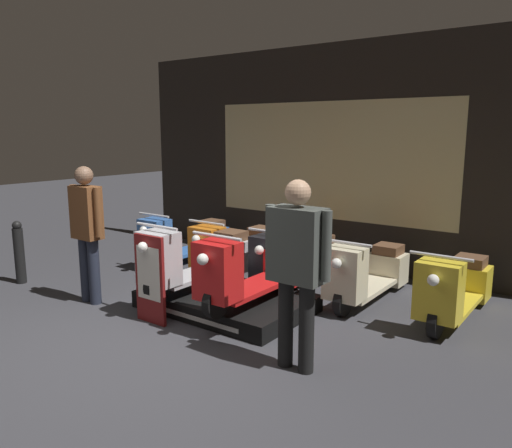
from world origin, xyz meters
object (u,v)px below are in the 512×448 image
Objects in this scene: scooter_backrow_1 at (236,250)px; street_bollard at (19,252)px; scooter_backrow_0 at (185,241)px; person_left_browsing at (87,226)px; scooter_backrow_3 at (368,273)px; scooter_display_left at (198,259)px; scooter_display_right at (255,271)px; person_right_browsing at (297,260)px; scooter_backrow_2 at (296,260)px; scooter_backrow_4 at (455,289)px; price_sign_board at (150,279)px.

scooter_backrow_1 is 2.02× the size of street_bollard.
scooter_backrow_1 is (0.99, 0.00, 0.00)m from scooter_backrow_0.
scooter_backrow_0 is 0.99m from scooter_backrow_1.
street_bollard is (-1.99, -2.06, 0.08)m from scooter_backrow_1.
scooter_backrow_3 is at bearing 37.42° from person_left_browsing.
scooter_display_left is 2.55m from street_bollard.
scooter_display_right is 1.30m from person_right_browsing.
scooter_backrow_3 is 1.06× the size of person_left_browsing.
person_right_browsing reaches higher than scooter_backrow_2.
street_bollard is at bearing -133.92° from scooter_backrow_1.
scooter_backrow_4 is (2.97, 0.00, 0.00)m from scooter_backrow_1.
scooter_display_left reaches higher than street_bollard.
scooter_backrow_0 is 3.96m from scooter_backrow_4.
scooter_display_left is 1.00× the size of scooter_backrow_0.
scooter_display_left is 2.84m from scooter_backrow_4.
scooter_backrow_1 is 2.86m from street_bollard.
scooter_backrow_0 is 2.97m from scooter_backrow_3.
scooter_display_right is 1.27m from scooter_backrow_2.
scooter_backrow_0 is 1.00× the size of scooter_backrow_4.
scooter_display_left is 1.99m from person_right_browsing.
scooter_backrow_4 is (3.96, 0.00, 0.00)m from scooter_backrow_0.
scooter_backrow_3 is 3.30m from person_left_browsing.
street_bollard reaches higher than scooter_backrow_3.
scooter_display_right is (0.82, 0.00, 0.00)m from scooter_display_left.
scooter_backrow_2 is at bearing 74.88° from price_sign_board.
scooter_backrow_0 and scooter_backrow_1 have the same top height.
price_sign_board reaches higher than scooter_backrow_2.
scooter_backrow_1 is 1.80× the size of price_sign_board.
street_bollard is (-4.20, -0.09, -0.54)m from person_right_browsing.
scooter_display_left is 2.02× the size of street_bollard.
scooter_backrow_1 and scooter_backrow_3 have the same top height.
scooter_display_left is 1.06× the size of person_left_browsing.
scooter_display_right is at bearing 22.06° from person_left_browsing.
person_right_browsing is at bearing -58.22° from scooter_backrow_2.
person_right_browsing is (1.80, -0.74, 0.43)m from scooter_display_left.
person_left_browsing reaches higher than street_bollard.
person_right_browsing is 4.24m from street_bollard.
scooter_backrow_0 is 2.02× the size of street_bollard.
person_left_browsing is at bearing -157.94° from scooter_display_right.
scooter_display_left reaches higher than scooter_backrow_2.
street_bollard is at bearing -157.42° from scooter_backrow_4.
person_right_browsing reaches higher than scooter_display_right.
person_right_browsing reaches higher than scooter_backrow_1.
scooter_backrow_1 is 1.05× the size of person_right_browsing.
scooter_display_left is 1.31m from scooter_backrow_1.
person_left_browsing reaches higher than price_sign_board.
price_sign_board is at bearing -127.51° from scooter_backrow_3.
price_sign_board is (-1.76, -0.02, -0.48)m from person_right_browsing.
scooter_backrow_4 is 1.80× the size of price_sign_board.
scooter_backrow_1 is (-1.24, 1.23, -0.19)m from scooter_display_right.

